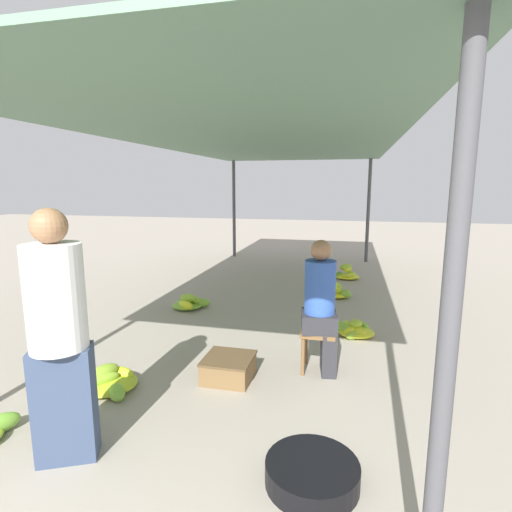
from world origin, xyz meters
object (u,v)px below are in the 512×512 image
object	(u,v)px
stool	(319,338)
vendor_seated	(321,304)
banana_pile_right_1	(336,291)
banana_pile_right_2	(347,274)
banana_pile_right_0	(353,330)
vendor_foreground	(59,335)
crate_near	(229,368)
basin_black	(312,473)
banana_pile_left_1	(190,304)
banana_pile_left_2	(105,381)

from	to	relation	value
stool	vendor_seated	xyz separation A→B (m)	(0.02, -0.00, 0.35)
stool	banana_pile_right_1	xyz separation A→B (m)	(0.06, 2.76, -0.24)
banana_pile_right_2	banana_pile_right_1	bearing A→B (deg)	-96.81
vendor_seated	banana_pile_right_0	size ratio (longest dim) A/B	2.36
vendor_foreground	crate_near	size ratio (longest dim) A/B	3.69
banana_pile_right_1	crate_near	size ratio (longest dim) A/B	1.14
stool	basin_black	xyz separation A→B (m)	(0.10, -1.57, -0.27)
vendor_foreground	vendor_seated	xyz separation A→B (m)	(1.57, 1.70, -0.19)
banana_pile_left_1	basin_black	bearing A→B (deg)	-56.04
banana_pile_left_1	banana_pile_left_2	world-z (taller)	banana_pile_left_1
stool	crate_near	world-z (taller)	stool
vendor_foreground	stool	xyz separation A→B (m)	(1.55, 1.70, -0.54)
banana_pile_left_1	banana_pile_left_2	size ratio (longest dim) A/B	0.87
basin_black	banana_pile_left_1	world-z (taller)	banana_pile_left_1
banana_pile_left_2	vendor_foreground	bearing A→B (deg)	-70.09
banana_pile_right_0	banana_pile_left_2	bearing A→B (deg)	-139.61
banana_pile_right_1	banana_pile_left_1	bearing A→B (deg)	-151.13
vendor_foreground	banana_pile_left_1	size ratio (longest dim) A/B	2.95
stool	banana_pile_right_0	xyz separation A→B (m)	(0.35, 1.07, -0.27)
banana_pile_left_2	crate_near	size ratio (longest dim) A/B	1.44
crate_near	basin_black	bearing A→B (deg)	-52.54
stool	vendor_foreground	bearing A→B (deg)	-132.23
banana_pile_right_2	banana_pile_left_2	bearing A→B (deg)	-112.97
banana_pile_right_2	vendor_foreground	bearing A→B (deg)	-106.93
banana_pile_right_2	crate_near	distance (m)	4.62
stool	vendor_seated	size ratio (longest dim) A/B	0.32
stool	crate_near	distance (m)	0.93
stool	basin_black	distance (m)	1.59
vendor_seated	crate_near	xyz separation A→B (m)	(-0.84, -0.37, -0.58)
stool	banana_pile_right_1	world-z (taller)	stool
banana_pile_right_1	vendor_seated	bearing A→B (deg)	-90.92
stool	banana_pile_left_1	bearing A→B (deg)	141.84
banana_pile_left_1	banana_pile_right_0	distance (m)	2.45
banana_pile_right_1	banana_pile_right_0	bearing A→B (deg)	-80.56
vendor_seated	banana_pile_right_0	bearing A→B (deg)	73.00
vendor_seated	banana_pile_left_2	xyz separation A→B (m)	(-1.89, -0.81, -0.62)
vendor_foreground	banana_pile_right_2	distance (m)	6.14
banana_pile_left_1	crate_near	distance (m)	2.32
banana_pile_right_2	crate_near	world-z (taller)	banana_pile_right_2
vendor_seated	crate_near	size ratio (longest dim) A/B	2.87
vendor_seated	banana_pile_right_0	distance (m)	1.28
stool	banana_pile_right_1	bearing A→B (deg)	88.67
stool	banana_pile_left_1	distance (m)	2.61
vendor_foreground	banana_pile_right_1	distance (m)	4.81
banana_pile_left_1	banana_pile_right_0	world-z (taller)	banana_pile_left_1
basin_black	banana_pile_left_1	xyz separation A→B (m)	(-2.14, 3.17, 0.01)
basin_black	banana_pile_right_1	distance (m)	4.33
vendor_seated	vendor_foreground	bearing A→B (deg)	-132.63
stool	vendor_seated	world-z (taller)	vendor_seated
vendor_foreground	vendor_seated	world-z (taller)	vendor_foreground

